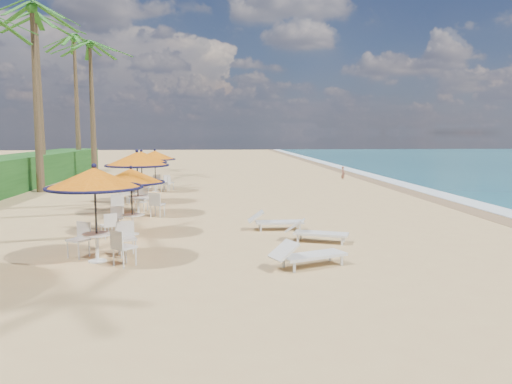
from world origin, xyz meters
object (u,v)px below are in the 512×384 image
lounger_far (274,221)px  station_0 (97,190)px  station_2 (137,167)px  station_4 (156,160)px  station_3 (140,164)px  station_1 (129,182)px  lounger_mid (315,232)px  lounger_near (306,254)px

lounger_far → station_0: bearing=-143.2°
station_2 → station_4: (-0.19, 7.79, -0.17)m
station_0 → station_4: size_ratio=1.06×
station_0 → station_3: (-0.50, 10.41, -0.01)m
station_1 → station_2: (-0.30, 3.69, 0.21)m
station_1 → station_2: bearing=94.6°
station_3 → lounger_far: station_3 is taller
station_2 → station_4: station_2 is taller
station_0 → station_2: 6.93m
station_0 → lounger_mid: 6.11m
station_1 → station_2: size_ratio=0.85×
station_0 → station_3: 10.42m
lounger_mid → station_2: bearing=159.3°
station_1 → station_0: bearing=-93.6°
lounger_far → station_4: bearing=113.6°
station_1 → station_4: bearing=92.4°
station_4 → lounger_far: size_ratio=1.27×
station_3 → lounger_near: size_ratio=1.23×
station_4 → lounger_far: 12.27m
lounger_far → lounger_mid: bearing=-63.3°
lounger_near → lounger_mid: bearing=52.2°
station_1 → lounger_near: bearing=-41.6°
lounger_mid → station_3: bearing=146.8°
lounger_mid → lounger_far: 2.10m
lounger_near → lounger_mid: 2.79m
lounger_mid → lounger_far: bearing=138.6°
station_1 → station_4: 11.49m
station_0 → lounger_mid: size_ratio=1.29×
station_0 → lounger_far: bearing=37.3°
station_2 → lounger_far: (4.81, -3.34, -1.54)m
station_0 → lounger_near: bearing=-11.0°
station_0 → station_2: (-0.09, 6.93, 0.08)m
station_2 → station_0: bearing=-89.2°
station_2 → station_3: bearing=96.6°
lounger_near → lounger_mid: (0.74, 2.69, -0.01)m
station_1 → lounger_far: bearing=4.5°
station_4 → station_0: bearing=-88.9°
station_1 → station_3: bearing=95.6°
station_2 → lounger_mid: bearing=-42.1°
station_0 → lounger_far: size_ratio=1.34×
station_3 → lounger_near: station_3 is taller
station_1 → station_2: 3.71m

